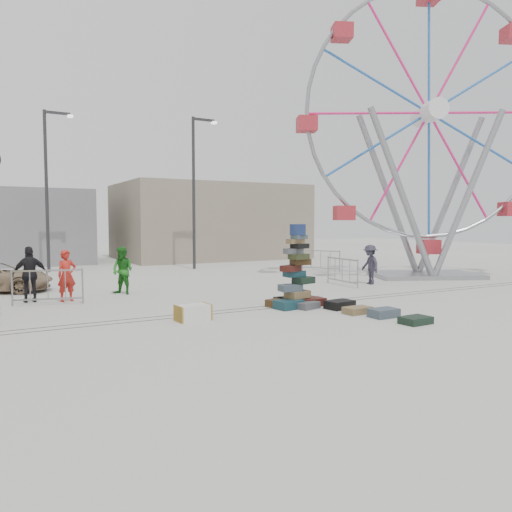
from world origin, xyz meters
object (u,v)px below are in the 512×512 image
barricade_wheel_front (342,272)px  steamer_trunk (193,313)px  pedestrian_black (30,274)px  pedestrian_grey (370,264)px  suitcase_tower (296,284)px  lamp_post_left (48,182)px  barricade_wheel_back (321,261)px  pedestrian_red (67,276)px  lamp_post_right (195,184)px  pedestrian_green (123,271)px  barricade_dummy_c (48,287)px  ferris_wheel (428,134)px

barricade_wheel_front → steamer_trunk: bearing=118.9°
pedestrian_black → pedestrian_grey: 12.53m
suitcase_tower → pedestrian_black: suitcase_tower is taller
lamp_post_left → barricade_wheel_front: bearing=-50.1°
steamer_trunk → barricade_wheel_back: size_ratio=0.43×
pedestrian_red → pedestrian_black: 1.09m
lamp_post_right → steamer_trunk: (-5.39, -12.93, -4.28)m
steamer_trunk → pedestrian_grey: bearing=16.1°
pedestrian_green → lamp_post_left: bearing=149.7°
lamp_post_right → steamer_trunk: size_ratio=9.32×
barricade_wheel_front → pedestrian_grey: bearing=-97.0°
suitcase_tower → pedestrian_grey: size_ratio=1.54×
lamp_post_left → barricade_dummy_c: 11.36m
ferris_wheel → barricade_wheel_back: size_ratio=6.52×
pedestrian_green → pedestrian_black: pedestrian_black is taller
barricade_wheel_front → pedestrian_black: (-11.18, 1.52, 0.33)m
lamp_post_right → barricade_dummy_c: 12.59m
barricade_wheel_front → pedestrian_green: (-8.21, 1.83, 0.28)m
lamp_post_left → barricade_wheel_front: 15.20m
lamp_post_right → lamp_post_left: 7.28m
barricade_wheel_front → barricade_dummy_c: bearing=90.1°
lamp_post_right → pedestrian_grey: (3.66, -9.50, -3.69)m
suitcase_tower → ferris_wheel: (9.52, 3.68, 5.73)m
pedestrian_red → pedestrian_black: pedestrian_black is taller
suitcase_tower → barricade_wheel_back: bearing=43.4°
suitcase_tower → steamer_trunk: bearing=-178.3°
lamp_post_left → pedestrian_black: bearing=-100.2°
steamer_trunk → lamp_post_left: bearing=91.4°
pedestrian_grey → barricade_dummy_c: bearing=-85.3°
barricade_wheel_front → barricade_wheel_back: (2.51, 4.80, 0.00)m
barricade_wheel_front → pedestrian_green: pedestrian_green is taller
barricade_wheel_back → pedestrian_black: pedestrian_black is taller
lamp_post_left → pedestrian_grey: (10.66, -11.50, -3.69)m
lamp_post_left → pedestrian_red: (-0.72, -10.11, -3.66)m
lamp_post_left → barricade_wheel_back: lamp_post_left is taller
barricade_dummy_c → barricade_wheel_front: size_ratio=1.00×
pedestrian_black → pedestrian_red: bearing=158.5°
lamp_post_right → suitcase_tower: 13.16m
ferris_wheel → pedestrian_grey: 6.92m
barricade_wheel_front → pedestrian_black: pedestrian_black is taller
barricade_dummy_c → pedestrian_red: bearing=51.8°
barricade_wheel_back → pedestrian_grey: (-1.28, -5.04, 0.25)m
steamer_trunk → pedestrian_grey: size_ratio=0.54×
ferris_wheel → pedestrian_black: size_ratio=7.42×
ferris_wheel → barricade_wheel_back: ferris_wheel is taller
barricade_dummy_c → pedestrian_red: pedestrian_red is taller
lamp_post_right → ferris_wheel: ferris_wheel is taller
barricade_wheel_back → pedestrian_black: 14.08m
barricade_wheel_back → pedestrian_green: pedestrian_green is taller
steamer_trunk → pedestrian_black: (-3.36, 5.19, 0.68)m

